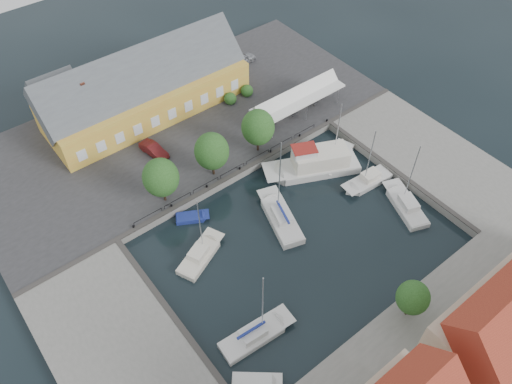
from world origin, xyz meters
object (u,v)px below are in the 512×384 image
car_red (154,150)px  east_boat_c (405,206)px  launch_sw (256,384)px  launch_nw (192,218)px  center_sailboat (281,219)px  east_boat_b (368,182)px  east_boat_a (335,158)px  west_boat_b (200,256)px  warehouse (140,90)px  car_silver (243,59)px  trawler (315,165)px  tent_canopy (298,98)px  west_boat_d (255,336)px

car_red → east_boat_c: (19.37, -25.58, -1.46)m
launch_sw → launch_nw: bearing=73.1°
center_sailboat → east_boat_b: 12.60m
east_boat_a → launch_sw: (-26.29, -16.77, -0.17)m
east_boat_b → west_boat_b: bearing=171.1°
center_sailboat → launch_sw: size_ratio=2.60×
east_boat_c → warehouse: bearing=115.0°
car_silver → east_boat_a: (-2.76, -23.76, -1.51)m
trawler → west_boat_b: size_ratio=1.34×
tent_canopy → east_boat_c: size_ratio=1.41×
tent_canopy → car_red: 20.73m
center_sailboat → west_boat_d: bearing=-139.5°
car_red → east_boat_b: 27.46m
east_boat_b → east_boat_c: east_boat_c is taller
center_sailboat → trawler: (8.73, 3.65, 0.65)m
car_silver → west_boat_d: size_ratio=0.43×
trawler → west_boat_b: bearing=-173.5°
car_red → west_boat_d: size_ratio=0.41×
east_boat_b → launch_sw: east_boat_b is taller
east_boat_c → west_boat_d: 24.41m
trawler → car_silver: bearing=75.2°
warehouse → west_boat_d: 37.43m
east_boat_c → west_boat_b: size_ratio=1.05×
tent_canopy → west_boat_d: (-24.95, -22.39, -3.41)m
car_silver → launch_nw: 30.89m
center_sailboat → launch_nw: bearing=140.3°
warehouse → car_silver: warehouse is taller
west_boat_b → launch_nw: 5.66m
east_boat_a → west_boat_b: (-22.50, -1.99, -0.00)m
east_boat_c → west_boat_b: (-23.34, 9.14, 0.00)m
car_red → trawler: bearing=-54.4°
launch_nw → launch_sw: bearing=-106.9°
trawler → launch_nw: 17.04m
warehouse → tent_canopy: bearing=-39.9°
east_boat_a → west_boat_d: 26.90m
car_silver → trawler: (-6.24, -23.57, -0.75)m
launch_sw → west_boat_b: bearing=75.6°
center_sailboat → west_boat_b: center_sailboat is taller
tent_canopy → launch_sw: tent_canopy is taller
east_boat_c → trawler: bearing=110.9°
center_sailboat → tent_canopy: bearing=43.0°
center_sailboat → east_boat_b: size_ratio=1.27×
east_boat_a → east_boat_c: bearing=-85.7°
trawler → tent_canopy: bearing=61.5°
car_red → warehouse: bearing=57.8°
west_boat_d → launch_sw: (-2.79, -3.66, -0.18)m
car_red → east_boat_c: bearing=-63.8°
car_silver → east_boat_b: 29.47m
east_boat_a → west_boat_b: 22.58m
center_sailboat → east_boat_c: (13.05, -7.67, -0.10)m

